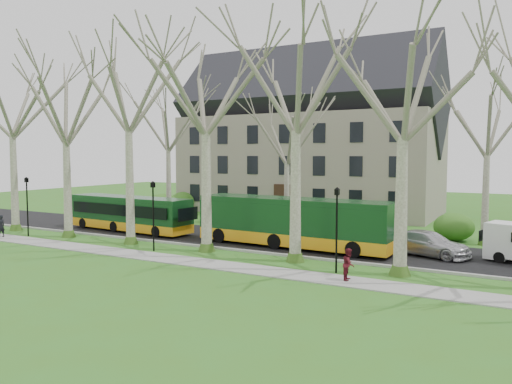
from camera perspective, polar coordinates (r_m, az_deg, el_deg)
ground at (r=29.52m, az=-1.32°, el=-7.51°), size 120.00×120.00×0.00m
sidewalk at (r=27.43m, az=-3.97°, el=-8.37°), size 70.00×2.00×0.06m
road at (r=34.30m, az=3.31°, el=-5.80°), size 80.00×8.00×0.06m
curb at (r=30.79m, az=0.09°, el=-6.88°), size 80.00×0.25×0.14m
building at (r=53.15m, az=6.11°, el=6.47°), size 26.50×12.20×16.00m
tree_row_verge at (r=29.17m, az=-1.05°, el=6.18°), size 49.00×7.00×14.00m
tree_row_far at (r=39.32m, az=5.05°, el=4.23°), size 33.00×7.00×12.00m
lamp_row at (r=28.25m, az=-2.35°, el=-2.76°), size 36.22×0.22×4.30m
hedges at (r=43.74m, az=2.59°, el=-2.32°), size 30.60×8.60×2.00m
bus_lead at (r=40.27m, az=-14.26°, el=-2.37°), size 11.30×3.16×2.79m
bus_follow at (r=32.39m, az=4.27°, el=-3.42°), size 13.21×3.37×3.27m
sedan at (r=31.40m, az=19.08°, el=-5.58°), size 5.35×3.39×1.44m
pedestrian_a at (r=40.65m, az=-27.15°, el=-3.48°), size 0.41×0.60×1.62m
pedestrian_b at (r=24.42m, az=10.56°, el=-8.11°), size 0.67×0.81×1.53m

